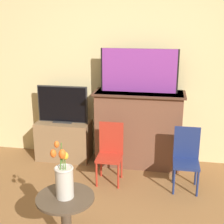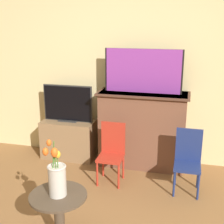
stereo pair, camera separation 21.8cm
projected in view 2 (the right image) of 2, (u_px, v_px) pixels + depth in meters
wall_back at (136, 60)px, 4.01m from camera, size 8.00×0.06×2.70m
fireplace_mantel at (142, 129)px, 4.01m from camera, size 1.14×0.44×0.98m
painting at (143, 71)px, 3.80m from camera, size 0.96×0.03×0.53m
tv_stand at (69, 139)px, 4.31m from camera, size 0.72×0.37×0.53m
tv_monitor at (68, 104)px, 4.17m from camera, size 0.68×0.12×0.49m
chair_red at (112, 150)px, 3.65m from camera, size 0.29×0.29×0.70m
chair_blue at (188, 158)px, 3.43m from camera, size 0.29×0.29×0.70m
side_table at (59, 212)px, 2.59m from camera, size 0.48×0.48×0.48m
vase_tulips at (57, 177)px, 2.49m from camera, size 0.15×0.17×0.50m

